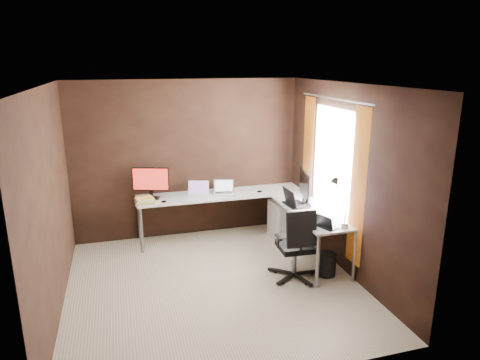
# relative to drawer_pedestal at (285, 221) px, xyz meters

# --- Properties ---
(room) EXTENTS (3.60, 3.60, 2.50)m
(room) POSITION_rel_drawer_pedestal_xyz_m (-1.09, -1.08, 0.98)
(room) COLOR beige
(room) RESTS_ON ground
(desk) EXTENTS (2.65, 2.25, 0.73)m
(desk) POSITION_rel_drawer_pedestal_xyz_m (-0.59, -0.11, 0.38)
(desk) COLOR white
(desk) RESTS_ON ground
(drawer_pedestal) EXTENTS (0.42, 0.50, 0.60)m
(drawer_pedestal) POSITION_rel_drawer_pedestal_xyz_m (0.00, 0.00, 0.00)
(drawer_pedestal) COLOR white
(drawer_pedestal) RESTS_ON ground
(monitor_left) EXTENTS (0.54, 0.22, 0.48)m
(monitor_left) POSITION_rel_drawer_pedestal_xyz_m (-2.04, 0.41, 0.70)
(monitor_left) COLOR black
(monitor_left) RESTS_ON desk
(monitor_right) EXTENTS (0.21, 0.61, 0.51)m
(monitor_right) POSITION_rel_drawer_pedestal_xyz_m (0.07, -0.52, 0.72)
(monitor_right) COLOR black
(monitor_right) RESTS_ON desk
(laptop_white) EXTENTS (0.38, 0.32, 0.22)m
(laptop_white) POSITION_rel_drawer_pedestal_xyz_m (-1.32, 0.37, 0.48)
(laptop_white) COLOR white
(laptop_white) RESTS_ON desk
(laptop_silver) EXTENTS (0.37, 0.31, 0.22)m
(laptop_silver) POSITION_rel_drawer_pedestal_xyz_m (-0.92, 0.34, 0.48)
(laptop_silver) COLOR silver
(laptop_silver) RESTS_ON desk
(laptop_black_big) EXTENTS (0.29, 0.40, 0.26)m
(laptop_black_big) POSITION_rel_drawer_pedestal_xyz_m (-0.09, -0.51, 0.49)
(laptop_black_big) COLOR black
(laptop_black_big) RESTS_ON desk
(laptop_black_small) EXTENTS (0.27, 0.31, 0.18)m
(laptop_black_small) POSITION_rel_drawer_pedestal_xyz_m (-0.03, -1.42, 0.47)
(laptop_black_small) COLOR black
(laptop_black_small) RESTS_ON desk
(book_stack) EXTENTS (0.30, 0.25, 0.09)m
(book_stack) POSITION_rel_drawer_pedestal_xyz_m (-2.16, 0.18, 0.47)
(book_stack) COLOR tan
(book_stack) RESTS_ON desk
(mouse_left) EXTENTS (0.09, 0.07, 0.03)m
(mouse_left) POSITION_rel_drawer_pedestal_xyz_m (-1.88, 0.15, 0.45)
(mouse_left) COLOR black
(mouse_left) RESTS_ON desk
(mouse_corner) EXTENTS (0.10, 0.08, 0.03)m
(mouse_corner) POSITION_rel_drawer_pedestal_xyz_m (-0.35, 0.24, 0.45)
(mouse_corner) COLOR black
(mouse_corner) RESTS_ON desk
(desk_lamp) EXTENTS (0.20, 0.23, 0.64)m
(desk_lamp) POSITION_rel_drawer_pedestal_xyz_m (0.13, -1.42, 0.83)
(desk_lamp) COLOR slate
(desk_lamp) RESTS_ON desk
(office_chair) EXTENTS (0.55, 0.55, 0.98)m
(office_chair) POSITION_rel_drawer_pedestal_xyz_m (-0.36, -1.26, -0.01)
(office_chair) COLOR black
(office_chair) RESTS_ON ground
(wastebasket) EXTENTS (0.30, 0.30, 0.30)m
(wastebasket) POSITION_rel_drawer_pedestal_xyz_m (0.07, -1.29, -0.15)
(wastebasket) COLOR black
(wastebasket) RESTS_ON ground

